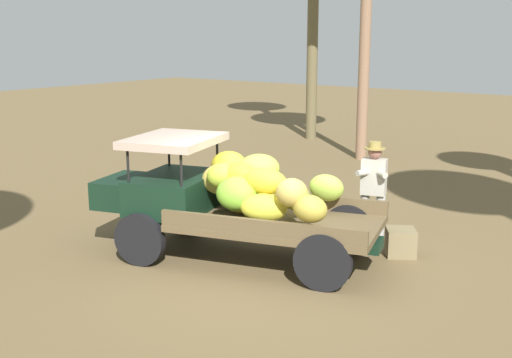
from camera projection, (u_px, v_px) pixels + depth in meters
The scene contains 4 objects.
ground_plane at pixel (266, 267), 9.58m from camera, with size 60.00×60.00×0.00m, color brown.
truck at pixel (226, 197), 9.85m from camera, with size 4.66×2.71×1.84m.
farmer at pixel (373, 185), 10.61m from camera, with size 0.54×0.50×1.68m.
wooden_crate at pixel (401, 242), 10.06m from camera, with size 0.44×0.45×0.42m, color olive.
Camera 1 is at (-5.25, 7.38, 3.40)m, focal length 45.30 mm.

